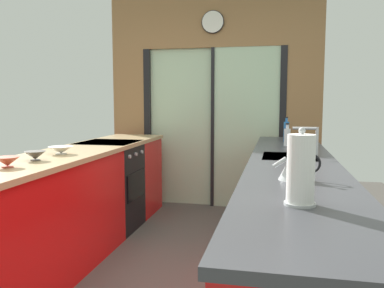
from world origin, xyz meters
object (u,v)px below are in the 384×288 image
mixing_bowl_mid (35,155)px  paper_towel_roll (301,170)px  kettle (295,164)px  soap_bottle_far (286,131)px  soap_bottle_near (287,136)px  mixing_bowl_far (61,150)px  mixing_bowl_near (7,162)px  oven_range (110,186)px

mixing_bowl_mid → paper_towel_roll: size_ratio=0.47×
kettle → soap_bottle_far: 2.08m
paper_towel_roll → soap_bottle_near: bearing=90.0°
mixing_bowl_mid → kettle: bearing=-10.4°
mixing_bowl_far → paper_towel_roll: size_ratio=0.62×
soap_bottle_near → mixing_bowl_far: bearing=-151.0°
paper_towel_roll → mixing_bowl_mid: bearing=154.2°
mixing_bowl_near → mixing_bowl_mid: size_ratio=1.05×
oven_range → paper_towel_roll: bearing=-50.3°
mixing_bowl_far → soap_bottle_far: bearing=38.3°
mixing_bowl_near → mixing_bowl_mid: 0.30m
oven_range → mixing_bowl_far: bearing=-88.9°
mixing_bowl_far → kettle: (1.78, -0.67, 0.05)m
mixing_bowl_near → soap_bottle_near: soap_bottle_near is taller
mixing_bowl_mid → kettle: kettle is taller
mixing_bowl_mid → kettle: 1.81m
mixing_bowl_far → soap_bottle_near: 2.04m
oven_range → kettle: (1.80, -1.64, 0.55)m
mixing_bowl_near → paper_towel_roll: 1.87m
kettle → paper_towel_roll: 0.54m
oven_range → kettle: 2.49m
mixing_bowl_mid → soap_bottle_near: 2.22m
mixing_bowl_near → kettle: 1.78m
kettle → soap_bottle_near: (-0.00, 1.66, 0.00)m
oven_range → soap_bottle_near: size_ratio=4.30×
oven_range → soap_bottle_near: (1.80, 0.02, 0.55)m
soap_bottle_far → oven_range: bearing=-166.1°
oven_range → soap_bottle_near: 1.88m
mixing_bowl_far → paper_towel_roll: (1.78, -1.21, 0.11)m
oven_range → kettle: kettle is taller
mixing_bowl_mid → mixing_bowl_near: bearing=-90.0°
soap_bottle_near → soap_bottle_far: 0.42m
oven_range → soap_bottle_far: bearing=13.9°
mixing_bowl_near → soap_bottle_far: bearing=49.0°
soap_bottle_near → kettle: bearing=-89.9°
kettle → mixing_bowl_far: bearing=159.3°
soap_bottle_near → paper_towel_roll: paper_towel_roll is taller
mixing_bowl_near → soap_bottle_near: bearing=42.5°
mixing_bowl_near → mixing_bowl_far: mixing_bowl_near is taller
mixing_bowl_near → kettle: bearing=-0.9°
oven_range → mixing_bowl_far: (0.02, -0.96, 0.50)m
mixing_bowl_far → soap_bottle_far: 2.27m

